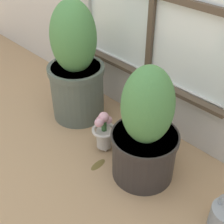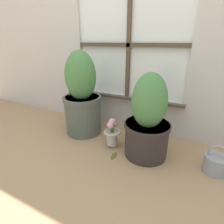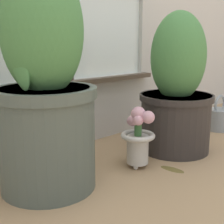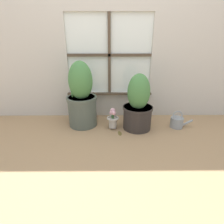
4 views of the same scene
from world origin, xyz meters
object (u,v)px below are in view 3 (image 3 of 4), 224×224
Objects in this scene: potted_plant_right at (177,92)px; flower_vase at (138,137)px; potted_plant_left at (45,92)px; watering_can at (219,118)px.

potted_plant_right is 0.34m from flower_vase.
watering_can is at bearing -3.85° from potted_plant_left.
potted_plant_left is 1.21m from watering_can.
potted_plant_left is at bearing 171.88° from potted_plant_right.
flower_vase is (-0.30, -0.02, -0.16)m from potted_plant_right.
flower_vase reaches higher than watering_can.
watering_can is (1.17, -0.08, -0.29)m from potted_plant_left.
potted_plant_left is 1.19× the size of potted_plant_right.
potted_plant_right reaches higher than watering_can.
potted_plant_right is at bearing -8.12° from potted_plant_left.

